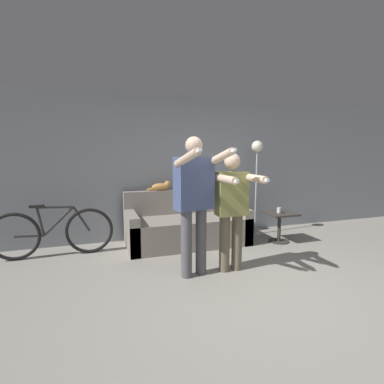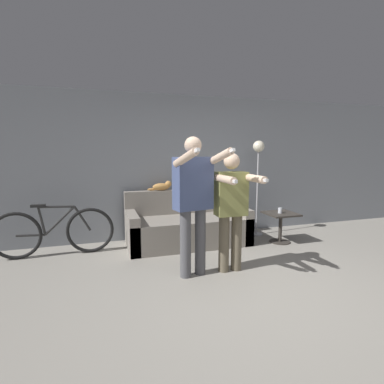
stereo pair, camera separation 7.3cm
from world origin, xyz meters
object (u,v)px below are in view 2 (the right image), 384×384
Objects in this scene: floor_lamp at (258,161)px; cup at (280,210)px; person_right at (232,205)px; cat at (162,186)px; side_table at (281,221)px; person_left at (194,196)px; couch at (187,227)px; bicycle at (54,232)px.

floor_lamp is 1.01m from cup.
person_right is 0.88× the size of floor_lamp.
floor_lamp reaches higher than person_right.
floor_lamp reaches higher than cat.
cup is at bearing -76.62° from floor_lamp.
person_right is at bearing -146.50° from cup.
side_table is at bearing -73.43° from floor_lamp.
cup is at bearing 34.28° from person_right.
person_right is (0.52, -0.01, -0.14)m from person_left.
cat is at bearing 80.91° from person_left.
couch is 0.84m from cat.
couch reaches higher than bicycle.
floor_lamp reaches higher than side_table.
cup is (1.55, -0.43, 0.28)m from couch.
person_left is at bearing -88.06° from cat.
side_table is (1.58, -0.41, 0.09)m from couch.
cat reaches higher than side_table.
person_left reaches higher than couch.
person_right is 3.69× the size of cat.
person_right is 2.99× the size of side_table.
person_right is 1.64m from cup.
person_right is 1.72m from side_table.
floor_lamp is 1.17m from side_table.
person_left is at bearing -36.54° from bicycle.
person_left is at bearing -179.80° from person_right.
person_right is (0.21, -1.31, 0.61)m from couch.
cup is at bearing -15.43° from couch.
cat is 4.61× the size of cup.
cup is 0.05× the size of bicycle.
person_left is at bearing -103.14° from couch.
bicycle reaches higher than cup.
side_table is at bearing 34.17° from person_right.
person_left reaches higher than cat.
person_left reaches higher than person_right.
cat is (-0.06, 1.65, -0.07)m from person_left.
person_left is 4.17× the size of cat.
bicycle is at bearing 150.76° from person_right.
cat is 0.24× the size of bicycle.
cup is 3.69m from bicycle.
couch is at bearing -174.55° from floor_lamp.
bicycle is (-3.69, 0.44, -0.01)m from side_table.
floor_lamp is (1.42, 0.13, 1.11)m from couch.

